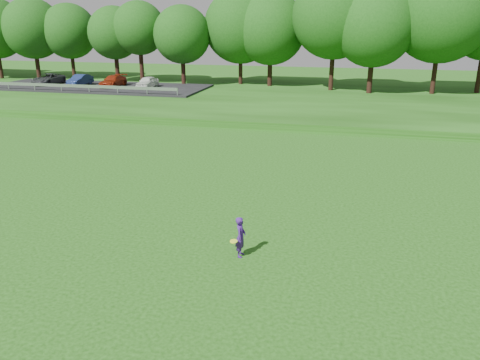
# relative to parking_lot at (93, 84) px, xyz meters

# --- Properties ---
(ground) EXTENTS (140.00, 140.00, 0.00)m
(ground) POSITION_rel_parking_lot_xyz_m (24.28, -32.80, -1.01)
(ground) COLOR #163E0B
(ground) RESTS_ON ground
(berm) EXTENTS (130.00, 30.00, 0.60)m
(berm) POSITION_rel_parking_lot_xyz_m (24.28, 1.20, -0.71)
(berm) COLOR #163E0B
(berm) RESTS_ON ground
(walking_path) EXTENTS (130.00, 1.60, 0.04)m
(walking_path) POSITION_rel_parking_lot_xyz_m (24.28, -12.80, -0.99)
(walking_path) COLOR gray
(walking_path) RESTS_ON ground
(treeline) EXTENTS (104.00, 7.00, 15.00)m
(treeline) POSITION_rel_parking_lot_xyz_m (24.28, 5.20, 7.09)
(treeline) COLOR #154510
(treeline) RESTS_ON berm
(parking_lot) EXTENTS (24.00, 9.00, 1.38)m
(parking_lot) POSITION_rel_parking_lot_xyz_m (0.00, 0.00, 0.00)
(parking_lot) COLOR black
(parking_lot) RESTS_ON berm
(woman) EXTENTS (0.45, 0.74, 1.40)m
(woman) POSITION_rel_parking_lot_xyz_m (24.51, -32.66, -0.30)
(woman) COLOR #3F1974
(woman) RESTS_ON ground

